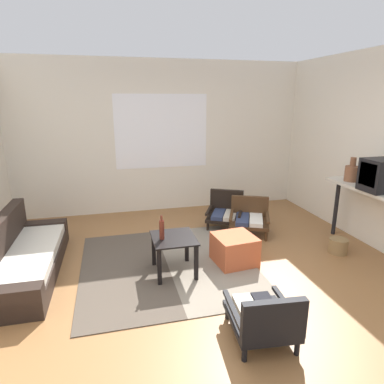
{
  "coord_description": "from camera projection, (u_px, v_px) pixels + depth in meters",
  "views": [
    {
      "loc": [
        -0.93,
        -2.99,
        2.02
      ],
      "look_at": [
        0.05,
        0.94,
        0.89
      ],
      "focal_mm": 31.12,
      "sensor_mm": 36.0,
      "label": 1
    }
  ],
  "objects": [
    {
      "name": "ground_plane",
      "position": [
        209.0,
        295.0,
        3.55
      ],
      "size": [
        7.8,
        7.8,
        0.0
      ],
      "primitive_type": "plane",
      "color": "olive"
    },
    {
      "name": "far_wall_with_window",
      "position": [
        161.0,
        137.0,
        6.05
      ],
      "size": [
        5.6,
        0.13,
        2.7
      ],
      "color": "silver",
      "rests_on": "ground"
    },
    {
      "name": "area_rug",
      "position": [
        168.0,
        265.0,
        4.2
      ],
      "size": [
        2.12,
        2.23,
        0.01
      ],
      "color": "#4C4238",
      "rests_on": "ground"
    },
    {
      "name": "couch",
      "position": [
        22.0,
        258.0,
        3.93
      ],
      "size": [
        0.71,
        1.98,
        0.68
      ],
      "color": "black",
      "rests_on": "ground"
    },
    {
      "name": "coffee_table",
      "position": [
        174.0,
        245.0,
        3.93
      ],
      "size": [
        0.5,
        0.56,
        0.46
      ],
      "color": "black",
      "rests_on": "ground"
    },
    {
      "name": "armchair_by_window",
      "position": [
        225.0,
        211.0,
        5.47
      ],
      "size": [
        0.74,
        0.73,
        0.57
      ],
      "color": "black",
      "rests_on": "ground"
    },
    {
      "name": "armchair_striped_foreground",
      "position": [
        264.0,
        318.0,
        2.82
      ],
      "size": [
        0.59,
        0.67,
        0.53
      ],
      "color": "black",
      "rests_on": "ground"
    },
    {
      "name": "armchair_corner",
      "position": [
        249.0,
        217.0,
        5.2
      ],
      "size": [
        0.78,
        0.77,
        0.53
      ],
      "color": "#472D19",
      "rests_on": "ground"
    },
    {
      "name": "ottoman_orange",
      "position": [
        234.0,
        249.0,
        4.22
      ],
      "size": [
        0.53,
        0.53,
        0.37
      ],
      "primitive_type": "cube",
      "rotation": [
        0.0,
        0.0,
        0.11
      ],
      "color": "#BC5633",
      "rests_on": "ground"
    },
    {
      "name": "console_shelf",
      "position": [
        372.0,
        197.0,
        4.35
      ],
      "size": [
        0.4,
        1.44,
        0.9
      ],
      "color": "beige",
      "rests_on": "ground"
    },
    {
      "name": "crt_television",
      "position": [
        382.0,
        175.0,
        4.16
      ],
      "size": [
        0.46,
        0.35,
        0.41
      ],
      "color": "black",
      "rests_on": "console_shelf"
    },
    {
      "name": "clay_vase",
      "position": [
        352.0,
        173.0,
        4.69
      ],
      "size": [
        0.19,
        0.19,
        0.34
      ],
      "color": "brown",
      "rests_on": "console_shelf"
    },
    {
      "name": "glass_bottle",
      "position": [
        162.0,
        229.0,
        3.82
      ],
      "size": [
        0.06,
        0.06,
        0.29
      ],
      "color": "#5B2319",
      "rests_on": "coffee_table"
    },
    {
      "name": "wicker_basket",
      "position": [
        338.0,
        246.0,
        4.52
      ],
      "size": [
        0.25,
        0.25,
        0.2
      ],
      "primitive_type": "cylinder",
      "color": "olive",
      "rests_on": "ground"
    }
  ]
}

